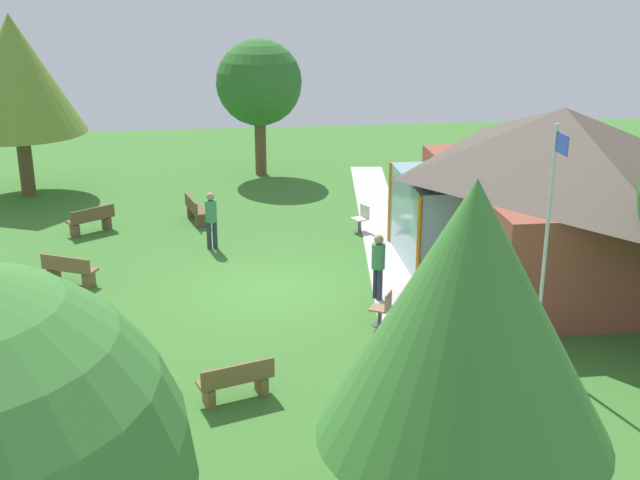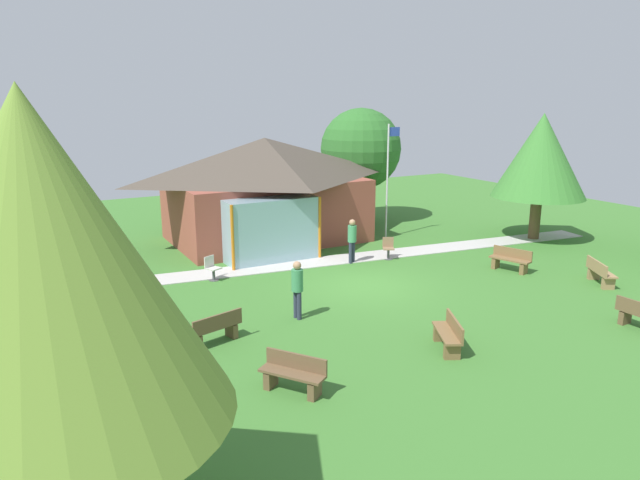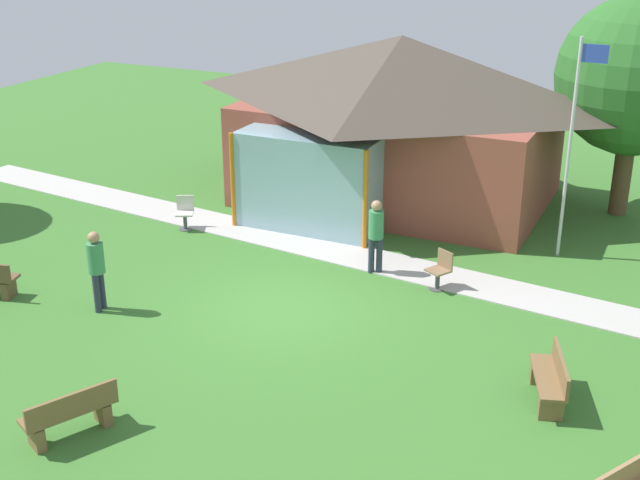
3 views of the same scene
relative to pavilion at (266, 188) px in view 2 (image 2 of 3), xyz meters
The scene contains 16 objects.
ground_plane 7.97m from the pavilion, 86.95° to the right, with size 44.00×44.00×0.00m, color #3D752D.
pavilion is the anchor object (origin of this frame).
footpath 4.95m from the pavilion, 84.66° to the right, with size 25.82×1.30×0.03m, color #BCB7B2.
flagpole 5.53m from the pavilion, 23.32° to the right, with size 0.64×0.08×5.16m.
bench_mid_right 10.81m from the pavilion, 55.16° to the right, with size 0.89×1.56×0.84m.
bench_mid_left 11.45m from the pavilion, 120.40° to the right, with size 1.56×0.82×0.84m.
bench_lawn_far_right 13.80m from the pavilion, 56.28° to the right, with size 1.13×1.52×0.84m.
bench_front_left 14.07m from the pavilion, 111.12° to the right, with size 1.22×1.48×0.84m.
bench_front_center 13.12m from the pavilion, 92.52° to the right, with size 1.06×1.54×0.84m.
patio_chair_west 6.35m from the pavilion, 132.13° to the right, with size 0.59×0.59×0.86m.
patio_chair_lawn_spare 6.33m from the pavilion, 59.82° to the right, with size 0.60×0.60×0.86m.
visitor_strolling_lawn 9.77m from the pavilion, 108.21° to the right, with size 0.34×0.34×1.74m.
visitor_on_path 5.38m from the pavilion, 74.06° to the right, with size 0.34×0.34×1.74m.
tree_east_hedge 12.25m from the pavilion, 27.69° to the right, with size 4.10×4.10×5.64m.
tree_behind_pavilion_right 6.27m from the pavilion, 14.19° to the left, with size 4.10×4.10×5.79m.
tree_lawn_corner 18.81m from the pavilion, 121.73° to the right, with size 4.66×4.66×6.50m.
Camera 2 is at (-10.44, -15.80, 6.33)m, focal length 32.30 mm.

